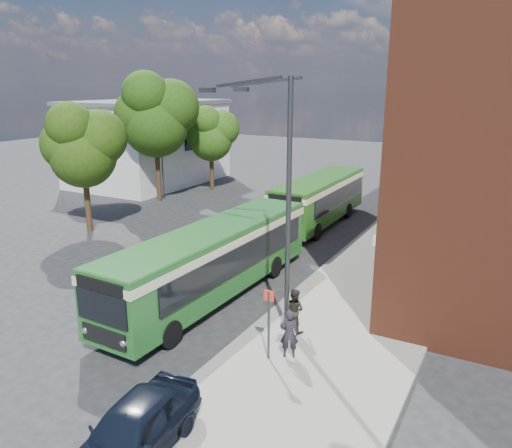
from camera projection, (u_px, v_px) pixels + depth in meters
The scene contains 15 objects.
ground at pixel (201, 286), 22.37m from camera, with size 120.00×120.00×0.00m, color #252527.
pavement at pixel (400, 257), 25.87m from camera, with size 6.00×48.00×0.15m, color gray.
kerb_line at pixel (344, 249), 27.30m from camera, with size 0.12×48.00×0.01m, color beige.
white_building at pixel (149, 142), 44.88m from camera, with size 9.40×13.40×7.30m.
flagpole at pixel (161, 136), 37.75m from camera, with size 0.95×0.10×9.00m.
street_lamp at pixel (279, 203), 17.15m from camera, with size 2.96×2.38×9.00m.
bus_stop_sign at pixel (269, 320), 15.83m from camera, with size 0.35×0.08×2.52m.
bus_front at pixel (213, 256), 20.76m from camera, with size 2.94×12.38×3.02m.
bus_rear at pixel (319, 196), 31.72m from camera, with size 2.65×10.46×3.02m.
parked_car at pixel (133, 431), 11.74m from camera, with size 1.70×4.21×1.44m, color black.
pedestrian_a at pixel (289, 334), 16.10m from camera, with size 0.60×0.39×1.64m, color black.
pedestrian_b at pixel (294, 310), 17.78m from camera, with size 0.79×0.61×1.62m, color black.
tree_left at pixel (82, 145), 29.20m from camera, with size 4.61×4.39×7.79m.
tree_mid at pixel (155, 114), 36.63m from camera, with size 5.73×5.45×9.68m.
tree_right at pixel (211, 133), 41.15m from camera, with size 4.18×3.97×7.06m.
Camera 1 is at (12.15, -17.03, 8.76)m, focal length 35.00 mm.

